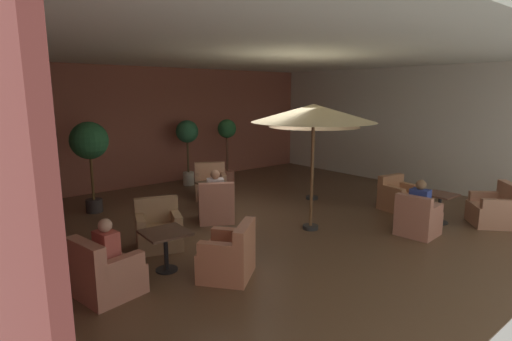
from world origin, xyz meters
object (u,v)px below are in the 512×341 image
at_px(iced_drink_cup, 211,182).
at_px(armchair_front_right_east, 229,257).
at_px(armchair_mid_center_north, 418,219).
at_px(potted_tree_right_corner, 227,142).
at_px(cafe_table_mid_center, 440,202).
at_px(potted_tree_left_corner, 90,145).
at_px(armchair_front_left_east, 210,185).
at_px(patio_umbrella_center_beige, 314,114).
at_px(cafe_table_front_left, 212,189).
at_px(armchair_front_right_north, 106,274).
at_px(patron_blue_shirt, 107,245).
at_px(potted_tree_mid_right, 23,166).
at_px(patron_with_friend, 215,187).
at_px(armchair_front_right_south, 159,230).
at_px(potted_tree_mid_left, 187,138).
at_px(armchair_mid_center_south, 398,198).
at_px(patio_umbrella_tall_red, 314,121).
at_px(cafe_table_front_right, 166,240).
at_px(armchair_front_left_north, 216,206).
at_px(patron_by_window, 420,198).
at_px(armchair_mid_center_east, 494,210).

bearing_deg(iced_drink_cup, armchair_front_right_east, -119.24).
xyz_separation_m(armchair_mid_center_north, potted_tree_right_corner, (-0.12, 6.24, 0.95)).
xyz_separation_m(cafe_table_mid_center, potted_tree_left_corner, (-5.48, 5.61, 1.15)).
distance_m(potted_tree_right_corner, iced_drink_cup, 3.07).
height_order(armchair_front_left_east, patio_umbrella_center_beige, patio_umbrella_center_beige).
distance_m(cafe_table_front_left, armchair_front_right_east, 3.80).
height_order(armchair_front_right_east, armchair_mid_center_north, armchair_front_right_east).
bearing_deg(potted_tree_left_corner, armchair_front_left_east, -12.31).
distance_m(armchair_front_left_east, patio_umbrella_center_beige, 4.04).
xyz_separation_m(cafe_table_front_left, potted_tree_left_corner, (-2.34, 1.52, 1.12)).
distance_m(armchair_front_right_north, patron_blue_shirt, 0.41).
height_order(patio_umbrella_center_beige, iced_drink_cup, patio_umbrella_center_beige).
xyz_separation_m(potted_tree_mid_right, patron_with_friend, (3.35, -1.67, -0.63)).
xyz_separation_m(armchair_front_right_east, potted_tree_mid_right, (-1.94, 4.10, 1.06)).
xyz_separation_m(armchair_front_right_south, potted_tree_mid_left, (3.02, 4.07, 1.13)).
bearing_deg(patio_umbrella_center_beige, armchair_mid_center_south, -8.99).
bearing_deg(patio_umbrella_tall_red, patron_with_friend, 177.41).
bearing_deg(armchair_front_right_east, patron_with_friend, 59.85).
relative_size(cafe_table_front_right, patron_with_friend, 1.03).
bearing_deg(armchair_front_left_north, patron_by_window, -51.83).
height_order(armchair_mid_center_east, potted_tree_mid_left, potted_tree_mid_left).
height_order(patron_blue_shirt, iced_drink_cup, patron_blue_shirt).
distance_m(patron_blue_shirt, patron_by_window, 5.80).
height_order(cafe_table_front_left, armchair_mid_center_south, armchair_mid_center_south).
bearing_deg(patio_umbrella_center_beige, armchair_front_left_east, 92.77).
xyz_separation_m(cafe_table_front_left, armchair_mid_center_east, (3.89, -4.92, -0.15)).
bearing_deg(potted_tree_right_corner, cafe_table_front_right, -134.66).
xyz_separation_m(armchair_front_right_south, potted_tree_right_corner, (4.11, 3.54, 0.95)).
height_order(armchair_front_left_north, potted_tree_mid_left, potted_tree_mid_left).
bearing_deg(potted_tree_right_corner, armchair_mid_center_south, -74.52).
bearing_deg(armchair_front_right_north, cafe_table_mid_center, -12.04).
height_order(armchair_mid_center_north, armchair_mid_center_south, armchair_mid_center_north).
distance_m(armchair_mid_center_north, patron_by_window, 0.43).
bearing_deg(armchair_front_left_north, cafe_table_front_right, -142.03).
relative_size(armchair_front_left_north, patio_umbrella_center_beige, 0.41).
xyz_separation_m(armchair_front_left_north, patron_blue_shirt, (-3.00, -1.76, 0.38)).
height_order(armchair_front_right_east, armchair_front_right_south, armchair_front_right_south).
distance_m(armchair_front_left_north, cafe_table_front_right, 2.57).
bearing_deg(armchair_front_right_south, patio_umbrella_tall_red, 6.20).
bearing_deg(armchair_front_left_north, patron_blue_shirt, -149.55).
distance_m(armchair_front_left_north, armchair_front_right_east, 2.77).
bearing_deg(potted_tree_mid_left, patron_with_friend, -111.18).
height_order(armchair_front_left_north, potted_tree_left_corner, potted_tree_left_corner).
height_order(armchair_front_left_north, patio_umbrella_center_beige, patio_umbrella_center_beige).
relative_size(armchair_mid_center_north, patron_by_window, 1.27).
bearing_deg(patio_umbrella_center_beige, patron_by_window, -49.03).
distance_m(potted_tree_left_corner, patron_by_window, 7.27).
xyz_separation_m(cafe_table_front_right, armchair_front_right_north, (-1.02, -0.19, -0.19)).
bearing_deg(armchair_front_left_north, iced_drink_cup, 63.81).
xyz_separation_m(armchair_mid_center_south, patron_with_friend, (-3.82, 2.15, 0.44)).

